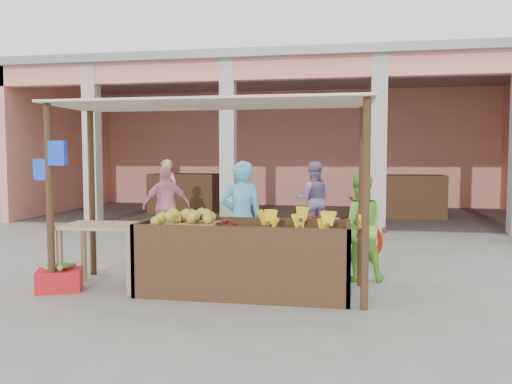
% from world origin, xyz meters
% --- Properties ---
extents(ground, '(60.00, 60.00, 0.00)m').
position_xyz_m(ground, '(0.00, 0.00, 0.00)').
color(ground, slate).
rests_on(ground, ground).
extents(market_building, '(14.40, 6.40, 4.20)m').
position_xyz_m(market_building, '(0.05, 8.93, 2.70)').
color(market_building, '#F0997E').
rests_on(market_building, ground).
extents(fruit_stall, '(2.60, 0.95, 0.80)m').
position_xyz_m(fruit_stall, '(0.50, 0.00, 0.40)').
color(fruit_stall, '#45311B').
rests_on(fruit_stall, ground).
extents(stall_awning, '(4.09, 1.35, 2.39)m').
position_xyz_m(stall_awning, '(-0.01, 0.06, 1.98)').
color(stall_awning, '#45311B').
rests_on(stall_awning, ground).
extents(banana_heap, '(1.22, 0.67, 0.22)m').
position_xyz_m(banana_heap, '(1.32, 0.06, 0.91)').
color(banana_heap, yellow).
rests_on(banana_heap, fruit_stall).
extents(melon_tray, '(0.82, 0.71, 0.21)m').
position_xyz_m(melon_tray, '(-0.29, 0.01, 0.90)').
color(melon_tray, '#A98057').
rests_on(melon_tray, fruit_stall).
extents(berry_heap, '(0.45, 0.37, 0.14)m').
position_xyz_m(berry_heap, '(0.27, -0.01, 0.87)').
color(berry_heap, maroon).
rests_on(berry_heap, fruit_stall).
extents(side_table, '(1.06, 0.74, 0.83)m').
position_xyz_m(side_table, '(-1.34, -0.04, 0.69)').
color(side_table, tan).
rests_on(side_table, ground).
extents(papaya_pile, '(0.74, 0.42, 0.21)m').
position_xyz_m(papaya_pile, '(-1.34, -0.04, 0.94)').
color(papaya_pile, '#529330').
rests_on(papaya_pile, side_table).
extents(red_crate, '(0.64, 0.56, 0.28)m').
position_xyz_m(red_crate, '(-1.84, -0.30, 0.14)').
color(red_crate, red).
rests_on(red_crate, ground).
extents(plantain_bundle, '(0.40, 0.28, 0.08)m').
position_xyz_m(plantain_bundle, '(-1.84, -0.30, 0.32)').
color(plantain_bundle, '#609536').
rests_on(plantain_bundle, red_crate).
extents(produce_sacks, '(0.93, 0.69, 0.56)m').
position_xyz_m(produce_sacks, '(2.40, 5.43, 0.28)').
color(produce_sacks, maroon).
rests_on(produce_sacks, ground).
extents(vendor_blue, '(0.78, 0.67, 1.76)m').
position_xyz_m(vendor_blue, '(0.27, 0.99, 0.88)').
color(vendor_blue, '#57C6EF').
rests_on(vendor_blue, ground).
extents(vendor_green, '(0.81, 0.54, 1.57)m').
position_xyz_m(vendor_green, '(1.93, 0.94, 0.78)').
color(vendor_green, '#75CD3D').
rests_on(vendor_green, ground).
extents(motorcycle, '(1.12, 2.20, 1.10)m').
position_xyz_m(motorcycle, '(1.37, 1.98, 0.55)').
color(motorcycle, '#981605').
rests_on(motorcycle, ground).
extents(shopper_b, '(1.08, 0.84, 1.63)m').
position_xyz_m(shopper_b, '(-1.63, 3.08, 0.82)').
color(shopper_b, pink).
rests_on(shopper_b, ground).
extents(shopper_e, '(0.78, 0.69, 1.72)m').
position_xyz_m(shopper_e, '(-2.55, 5.65, 0.86)').
color(shopper_e, tan).
rests_on(shopper_e, ground).
extents(shopper_f, '(0.92, 0.60, 1.77)m').
position_xyz_m(shopper_f, '(1.10, 4.52, 0.88)').
color(shopper_f, gray).
rests_on(shopper_f, ground).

